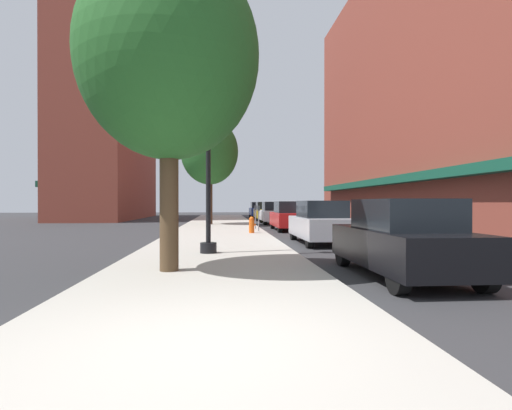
{
  "coord_description": "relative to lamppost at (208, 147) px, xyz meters",
  "views": [
    {
      "loc": [
        0.23,
        -4.28,
        1.58
      ],
      "look_at": [
        1.86,
        15.67,
        1.47
      ],
      "focal_mm": 28.32,
      "sensor_mm": 36.0,
      "label": 1
    }
  ],
  "objects": [
    {
      "name": "car_red",
      "position": [
        4.2,
        10.88,
        -2.39
      ],
      "size": [
        1.8,
        4.3,
        1.66
      ],
      "rotation": [
        0.0,
        0.0,
        -0.0
      ],
      "color": "black",
      "rests_on": "ground"
    },
    {
      "name": "car_white",
      "position": [
        4.2,
        18.19,
        -2.39
      ],
      "size": [
        1.8,
        4.3,
        1.66
      ],
      "rotation": [
        0.0,
        0.0,
        0.04
      ],
      "color": "black",
      "rests_on": "ground"
    },
    {
      "name": "parking_meter_far",
      "position": [
        2.25,
        8.86,
        -2.25
      ],
      "size": [
        0.14,
        0.09,
        1.31
      ],
      "color": "slate",
      "rests_on": "sidewalk_slab"
    },
    {
      "name": "fire_hydrant",
      "position": [
        1.81,
        7.68,
        -2.68
      ],
      "size": [
        0.33,
        0.26,
        0.79
      ],
      "color": "#E05614",
      "rests_on": "sidewalk_slab"
    },
    {
      "name": "car_yellow",
      "position": [
        4.2,
        24.18,
        -2.39
      ],
      "size": [
        1.8,
        4.3,
        1.66
      ],
      "rotation": [
        0.0,
        0.0,
        -0.0
      ],
      "color": "black",
      "rests_on": "ground"
    },
    {
      "name": "ground_plane",
      "position": [
        4.2,
        10.48,
        -3.2
      ],
      "size": [
        90.0,
        90.0,
        0.0
      ],
      "primitive_type": "plane",
      "color": "#2D2D30"
    },
    {
      "name": "building_right_brick",
      "position": [
        15.19,
        14.48,
        7.15
      ],
      "size": [
        6.8,
        40.0,
        20.74
      ],
      "color": "brown",
      "rests_on": "ground"
    },
    {
      "name": "lamppost",
      "position": [
        0.0,
        0.0,
        0.0
      ],
      "size": [
        0.48,
        0.48,
        5.9
      ],
      "color": "black",
      "rests_on": "sidewalk_slab"
    },
    {
      "name": "tree_near",
      "position": [
        -0.5,
        15.84,
        1.85
      ],
      "size": [
        3.91,
        3.91,
        7.2
      ],
      "color": "#422D1E",
      "rests_on": "sidewalk_slab"
    },
    {
      "name": "car_blue",
      "position": [
        4.2,
        31.16,
        -2.39
      ],
      "size": [
        1.8,
        4.3,
        1.66
      ],
      "rotation": [
        0.0,
        0.0,
        -0.04
      ],
      "color": "black",
      "rests_on": "ground"
    },
    {
      "name": "sidewalk_slab",
      "position": [
        0.2,
        11.48,
        -3.14
      ],
      "size": [
        4.8,
        50.0,
        0.12
      ],
      "primitive_type": "cube",
      "color": "#A8A399",
      "rests_on": "ground"
    },
    {
      "name": "car_black",
      "position": [
        4.2,
        -3.56,
        -2.39
      ],
      "size": [
        1.8,
        4.3,
        1.66
      ],
      "rotation": [
        0.0,
        0.0,
        -0.01
      ],
      "color": "black",
      "rests_on": "ground"
    },
    {
      "name": "building_far_background",
      "position": [
        -10.81,
        29.48,
        7.05
      ],
      "size": [
        6.8,
        18.0,
        20.54
      ],
      "color": "brown",
      "rests_on": "ground"
    },
    {
      "name": "car_silver",
      "position": [
        4.2,
        3.56,
        -2.39
      ],
      "size": [
        1.8,
        4.3,
        1.66
      ],
      "rotation": [
        0.0,
        0.0,
        0.04
      ],
      "color": "black",
      "rests_on": "ground"
    },
    {
      "name": "parking_meter_near",
      "position": [
        2.25,
        10.92,
        -2.25
      ],
      "size": [
        0.14,
        0.09,
        1.31
      ],
      "color": "slate",
      "rests_on": "sidewalk_slab"
    },
    {
      "name": "tree_mid",
      "position": [
        -0.73,
        -3.02,
        1.51
      ],
      "size": [
        3.88,
        3.88,
        6.85
      ],
      "color": "#4C3823",
      "rests_on": "sidewalk_slab"
    }
  ]
}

